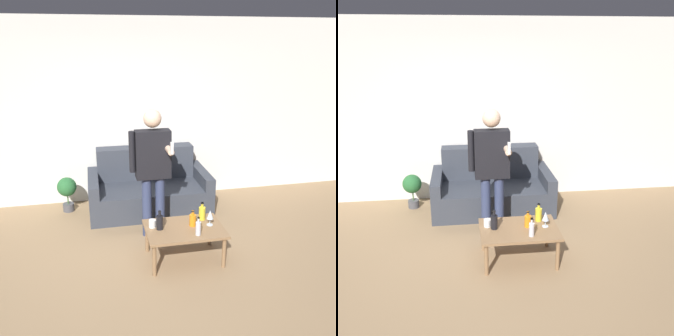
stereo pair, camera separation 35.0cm
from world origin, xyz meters
TOP-DOWN VIEW (x-y plane):
  - ground_plane at (0.00, 0.00)m, footprint 16.00×16.00m
  - wall_back at (0.00, 2.29)m, footprint 8.00×0.06m
  - couch at (0.19, 1.82)m, footprint 1.72×0.93m
  - coffee_table at (0.37, 0.36)m, footprint 0.87×0.60m
  - bottle_orange at (0.62, 0.52)m, footprint 0.08×0.08m
  - bottle_green at (0.47, 0.39)m, footprint 0.08×0.08m
  - bottle_dark at (0.10, 0.39)m, footprint 0.08×0.08m
  - bottle_yellow at (0.47, 0.17)m, footprint 0.06×0.06m
  - wine_glass_near at (0.67, 0.37)m, footprint 0.08×0.08m
  - cup_on_table at (0.02, 0.45)m, footprint 0.08×0.08m
  - person_standing_front at (0.13, 0.99)m, footprint 0.50×0.42m
  - potted_plant at (-0.97, 1.94)m, footprint 0.28×0.28m

SIDE VIEW (x-z plane):
  - ground_plane at x=0.00m, z-range 0.00..0.00m
  - couch at x=0.19m, z-range -0.13..0.74m
  - potted_plant at x=-0.97m, z-range 0.08..0.59m
  - coffee_table at x=0.37m, z-range 0.15..0.55m
  - cup_on_table at x=0.02m, z-range 0.39..0.48m
  - bottle_green at x=0.47m, z-range 0.38..0.56m
  - bottle_yellow at x=0.47m, z-range 0.37..0.58m
  - bottle_orange at x=0.62m, z-range 0.37..0.58m
  - bottle_dark at x=0.10m, z-range 0.37..0.59m
  - wine_glass_near at x=0.67m, z-range 0.43..0.61m
  - person_standing_front at x=0.13m, z-range 0.14..1.76m
  - wall_back at x=0.00m, z-range 0.00..2.70m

